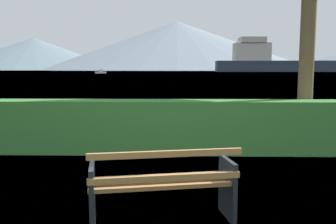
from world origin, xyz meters
name	(u,v)px	position (x,y,z in m)	size (l,w,h in m)	color
ground_plane	(162,221)	(0.00, 0.00, 0.00)	(1400.00, 1400.00, 0.00)	#4C6B33
water_surface	(177,71)	(0.00, 307.67, 0.00)	(620.00, 620.00, 0.00)	slate
park_bench	(163,186)	(0.01, -0.06, 0.42)	(1.67, 0.86, 0.87)	#A0703F
hedge_row	(169,126)	(0.00, 3.40, 0.53)	(7.71, 0.71, 1.06)	#387A33
cargo_ship_large	(298,62)	(74.34, 222.83, 5.81)	(118.42, 14.82, 20.77)	#2D384C
fishing_boat_near	(101,72)	(-29.18, 136.07, 0.53)	(4.41, 2.56, 1.51)	silver
distant_hills	(179,50)	(3.45, 568.35, 30.85)	(847.75, 396.98, 72.19)	slate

